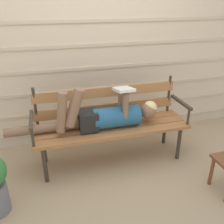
# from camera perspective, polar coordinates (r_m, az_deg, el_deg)

# --- Properties ---
(ground_plane) EXTENTS (12.00, 12.00, 0.00)m
(ground_plane) POSITION_cam_1_polar(r_m,az_deg,el_deg) (2.95, 0.35, -11.63)
(ground_plane) COLOR tan
(house_siding) EXTENTS (4.44, 0.08, 2.20)m
(house_siding) POSITION_cam_1_polar(r_m,az_deg,el_deg) (3.14, -3.33, 12.77)
(house_siding) COLOR beige
(house_siding) RESTS_ON ground
(park_bench) EXTENTS (1.73, 0.48, 0.90)m
(park_bench) POSITION_cam_1_polar(r_m,az_deg,el_deg) (2.80, -0.38, -1.87)
(park_bench) COLOR #9E6638
(park_bench) RESTS_ON ground
(reclining_person) EXTENTS (1.65, 0.26, 0.51)m
(reclining_person) POSITION_cam_1_polar(r_m,az_deg,el_deg) (2.68, -1.72, -0.82)
(reclining_person) COLOR #23567A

